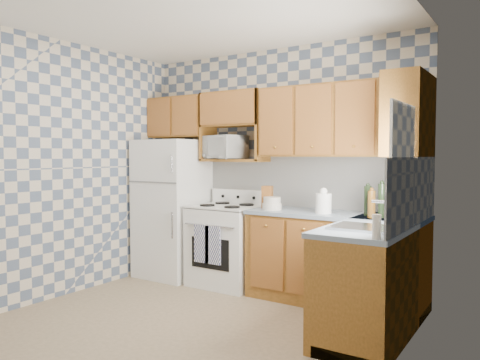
% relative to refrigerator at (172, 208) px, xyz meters
% --- Properties ---
extents(floor, '(3.40, 3.40, 0.00)m').
position_rel_refrigerator_xyz_m(floor, '(1.27, -1.25, -0.84)').
color(floor, '#78664A').
rests_on(floor, ground).
extents(back_wall, '(3.40, 0.02, 2.70)m').
position_rel_refrigerator_xyz_m(back_wall, '(1.27, 0.35, 0.51)').
color(back_wall, slate).
rests_on(back_wall, ground).
extents(right_wall, '(0.02, 3.20, 2.70)m').
position_rel_refrigerator_xyz_m(right_wall, '(2.97, -1.25, 0.51)').
color(right_wall, slate).
rests_on(right_wall, ground).
extents(backsplash_back, '(2.60, 0.02, 0.56)m').
position_rel_refrigerator_xyz_m(backsplash_back, '(1.68, 0.34, 0.36)').
color(backsplash_back, white).
rests_on(backsplash_back, back_wall).
extents(backsplash_right, '(0.02, 1.60, 0.56)m').
position_rel_refrigerator_xyz_m(backsplash_right, '(2.96, -0.45, 0.36)').
color(backsplash_right, white).
rests_on(backsplash_right, right_wall).
extents(refrigerator, '(0.75, 0.70, 1.68)m').
position_rel_refrigerator_xyz_m(refrigerator, '(0.00, 0.00, 0.00)').
color(refrigerator, white).
rests_on(refrigerator, floor).
extents(stove_body, '(0.76, 0.65, 0.90)m').
position_rel_refrigerator_xyz_m(stove_body, '(0.80, 0.03, -0.39)').
color(stove_body, white).
rests_on(stove_body, floor).
extents(cooktop, '(0.76, 0.65, 0.02)m').
position_rel_refrigerator_xyz_m(cooktop, '(0.80, 0.03, 0.07)').
color(cooktop, silver).
rests_on(cooktop, stove_body).
extents(backguard, '(0.76, 0.08, 0.17)m').
position_rel_refrigerator_xyz_m(backguard, '(0.80, 0.30, 0.16)').
color(backguard, white).
rests_on(backguard, cooktop).
extents(dish_towel_left, '(0.20, 0.02, 0.42)m').
position_rel_refrigerator_xyz_m(dish_towel_left, '(0.71, -0.32, -0.32)').
color(dish_towel_left, navy).
rests_on(dish_towel_left, stove_body).
extents(dish_towel_right, '(0.20, 0.02, 0.42)m').
position_rel_refrigerator_xyz_m(dish_towel_right, '(0.86, -0.32, -0.32)').
color(dish_towel_right, navy).
rests_on(dish_towel_right, stove_body).
extents(base_cabinets_back, '(1.75, 0.60, 0.88)m').
position_rel_refrigerator_xyz_m(base_cabinets_back, '(2.10, 0.05, -0.40)').
color(base_cabinets_back, brown).
rests_on(base_cabinets_back, floor).
extents(base_cabinets_right, '(0.60, 1.60, 0.88)m').
position_rel_refrigerator_xyz_m(base_cabinets_right, '(2.67, -0.45, -0.40)').
color(base_cabinets_right, brown).
rests_on(base_cabinets_right, floor).
extents(countertop_back, '(1.77, 0.63, 0.04)m').
position_rel_refrigerator_xyz_m(countertop_back, '(2.10, 0.05, 0.06)').
color(countertop_back, slate).
rests_on(countertop_back, base_cabinets_back).
extents(countertop_right, '(0.63, 1.60, 0.04)m').
position_rel_refrigerator_xyz_m(countertop_right, '(2.67, -0.45, 0.06)').
color(countertop_right, slate).
rests_on(countertop_right, base_cabinets_right).
extents(upper_cabinets_back, '(1.75, 0.33, 0.74)m').
position_rel_refrigerator_xyz_m(upper_cabinets_back, '(2.10, 0.19, 1.01)').
color(upper_cabinets_back, brown).
rests_on(upper_cabinets_back, back_wall).
extents(upper_cabinets_fridge, '(0.82, 0.33, 0.50)m').
position_rel_refrigerator_xyz_m(upper_cabinets_fridge, '(-0.02, 0.19, 1.13)').
color(upper_cabinets_fridge, brown).
rests_on(upper_cabinets_fridge, back_wall).
extents(upper_cabinets_right, '(0.33, 0.70, 0.74)m').
position_rel_refrigerator_xyz_m(upper_cabinets_right, '(2.81, 0.00, 1.01)').
color(upper_cabinets_right, brown).
rests_on(upper_cabinets_right, right_wall).
extents(microwave_shelf, '(0.80, 0.33, 0.03)m').
position_rel_refrigerator_xyz_m(microwave_shelf, '(0.80, 0.19, 0.60)').
color(microwave_shelf, brown).
rests_on(microwave_shelf, back_wall).
extents(microwave, '(0.57, 0.46, 0.28)m').
position_rel_refrigerator_xyz_m(microwave, '(0.69, 0.13, 0.75)').
color(microwave, white).
rests_on(microwave, microwave_shelf).
extents(sink, '(0.48, 0.40, 0.03)m').
position_rel_refrigerator_xyz_m(sink, '(2.67, -0.80, 0.09)').
color(sink, '#B7B7BC').
rests_on(sink, countertop_right).
extents(window, '(0.02, 0.66, 0.86)m').
position_rel_refrigerator_xyz_m(window, '(2.96, -0.80, 0.61)').
color(window, white).
rests_on(window, right_wall).
extents(bottle_0, '(0.07, 0.07, 0.31)m').
position_rel_refrigerator_xyz_m(bottle_0, '(2.60, -0.06, 0.24)').
color(bottle_0, black).
rests_on(bottle_0, countertop_back).
extents(bottle_1, '(0.07, 0.07, 0.29)m').
position_rel_refrigerator_xyz_m(bottle_1, '(2.70, -0.12, 0.23)').
color(bottle_1, black).
rests_on(bottle_1, countertop_back).
extents(bottle_2, '(0.07, 0.07, 0.27)m').
position_rel_refrigerator_xyz_m(bottle_2, '(2.75, -0.02, 0.22)').
color(bottle_2, '#583611').
rests_on(bottle_2, countertop_back).
extents(bottle_3, '(0.07, 0.07, 0.25)m').
position_rel_refrigerator_xyz_m(bottle_3, '(2.53, -0.14, 0.21)').
color(bottle_3, '#583611').
rests_on(bottle_3, countertop_back).
extents(bottle_4, '(0.07, 0.07, 0.28)m').
position_rel_refrigerator_xyz_m(bottle_4, '(2.45, 0.00, 0.22)').
color(bottle_4, black).
rests_on(bottle_4, countertop_back).
extents(knife_block, '(0.14, 0.14, 0.24)m').
position_rel_refrigerator_xyz_m(knife_block, '(1.32, 0.05, 0.20)').
color(knife_block, brown).
rests_on(knife_block, countertop_back).
extents(electric_kettle, '(0.16, 0.16, 0.20)m').
position_rel_refrigerator_xyz_m(electric_kettle, '(2.03, -0.07, 0.18)').
color(electric_kettle, white).
rests_on(electric_kettle, countertop_back).
extents(food_containers, '(0.20, 0.20, 0.14)m').
position_rel_refrigerator_xyz_m(food_containers, '(1.45, -0.07, 0.15)').
color(food_containers, beige).
rests_on(food_containers, countertop_back).
extents(soap_bottle, '(0.06, 0.06, 0.17)m').
position_rel_refrigerator_xyz_m(soap_bottle, '(2.89, -1.20, 0.17)').
color(soap_bottle, beige).
rests_on(soap_bottle, countertop_right).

